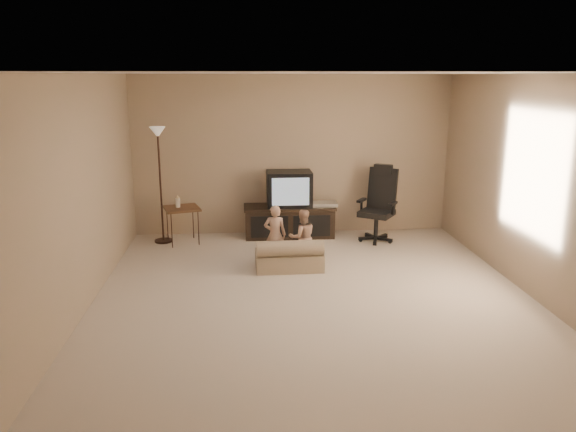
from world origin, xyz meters
name	(u,v)px	position (x,y,z in m)	size (l,w,h in m)	color
floor	(313,295)	(0.00, 0.00, 0.00)	(5.50, 5.50, 0.00)	beige
room_shell	(314,166)	(0.00, 0.00, 1.52)	(5.50, 5.50, 5.50)	silver
tv_stand	(290,210)	(-0.06, 2.49, 0.43)	(1.45, 0.53, 1.04)	black
office_chair	(378,214)	(1.27, 2.16, 0.42)	(0.74, 0.75, 1.16)	black
side_table	(182,209)	(-1.71, 2.26, 0.53)	(0.62, 0.62, 0.75)	brown
floor_lamp	(159,159)	(-2.02, 2.33, 1.28)	(0.27, 0.27, 1.75)	black
child_sofa	(289,257)	(-0.20, 0.91, 0.17)	(0.88, 0.51, 0.43)	gray
toddler_left	(275,235)	(-0.37, 1.16, 0.41)	(0.30, 0.22, 0.81)	tan
toddler_right	(302,237)	(-0.01, 1.10, 0.38)	(0.37, 0.20, 0.76)	tan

